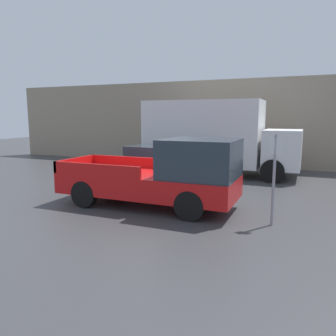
% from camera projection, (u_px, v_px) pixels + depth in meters
% --- Properties ---
extents(ground_plane, '(60.00, 60.00, 0.00)m').
position_uv_depth(ground_plane, '(154.00, 198.00, 11.09)').
color(ground_plane, '#3D3D3F').
extents(building_wall, '(28.00, 0.15, 4.76)m').
position_uv_depth(building_wall, '(218.00, 123.00, 18.39)').
color(building_wall, gray).
rests_on(building_wall, ground).
extents(pickup_truck, '(5.48, 2.04, 2.11)m').
position_uv_depth(pickup_truck, '(164.00, 175.00, 9.83)').
color(pickup_truck, red).
rests_on(pickup_truck, ground).
extents(car, '(4.89, 1.86, 1.58)m').
position_uv_depth(car, '(160.00, 165.00, 13.20)').
color(car, black).
rests_on(car, ground).
extents(delivery_truck, '(7.16, 2.55, 3.49)m').
position_uv_depth(delivery_truck, '(214.00, 135.00, 15.59)').
color(delivery_truck, white).
rests_on(delivery_truck, ground).
extents(parking_sign, '(0.30, 0.07, 2.32)m').
position_uv_depth(parking_sign, '(274.00, 175.00, 8.15)').
color(parking_sign, gray).
rests_on(parking_sign, ground).
extents(newspaper_box, '(0.45, 0.40, 1.02)m').
position_uv_depth(newspaper_box, '(276.00, 160.00, 17.13)').
color(newspaper_box, '#194CB2').
rests_on(newspaper_box, ground).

